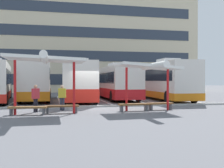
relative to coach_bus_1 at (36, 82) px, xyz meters
name	(u,v)px	position (x,y,z in m)	size (l,w,h in m)	color
ground_plane	(91,108)	(3.93, -7.83, -1.74)	(160.00, 160.00, 0.00)	slate
terminal_building	(66,40)	(3.96, 24.85, 7.49)	(43.76, 15.82, 21.23)	beige
coach_bus_1	(36,82)	(0.00, 0.00, 0.00)	(2.54, 10.11, 3.73)	silver
coach_bus_2	(78,82)	(3.63, -1.56, -0.07)	(3.15, 11.09, 3.65)	silver
coach_bus_3	(115,83)	(7.49, 0.61, -0.16)	(2.62, 11.44, 3.47)	silver
coach_bus_4	(162,81)	(11.75, -1.33, 0.06)	(2.91, 11.86, 3.79)	silver
lane_stripe_1	(16,101)	(-1.76, -0.43, -1.74)	(0.16, 14.00, 0.01)	white
lane_stripe_2	(59,100)	(2.03, -0.43, -1.74)	(0.16, 14.00, 0.01)	white
lane_stripe_3	(100,100)	(5.83, -0.43, -1.74)	(0.16, 14.00, 0.01)	white
lane_stripe_4	(138,99)	(9.63, -0.43, -1.74)	(0.16, 14.00, 0.01)	white
lane_stripe_5	(174,99)	(13.43, -0.43, -1.74)	(0.16, 14.00, 0.01)	white
waiting_shelter_0	(45,60)	(1.00, -11.16, 1.16)	(4.12, 4.63, 3.15)	red
bench_0	(28,108)	(0.10, -11.05, -1.40)	(2.02, 0.65, 0.45)	brown
bench_1	(62,107)	(1.90, -10.71, -1.40)	(1.87, 0.44, 0.45)	brown
waiting_shelter_1	(149,67)	(7.06, -10.58, 0.87)	(3.65, 4.10, 2.89)	red
bench_2	(134,105)	(6.16, -10.45, -1.40)	(1.91, 0.59, 0.45)	brown
bench_3	(160,104)	(7.96, -10.15, -1.41)	(1.70, 0.64, 0.45)	brown
platform_kerb	(90,106)	(3.93, -7.53, -1.68)	(44.00, 0.24, 0.12)	#ADADA8
waiting_passenger_0	(36,97)	(0.45, -9.87, -0.84)	(0.44, 0.50, 1.58)	black
waiting_passenger_1	(62,96)	(1.98, -9.12, -0.86)	(0.48, 0.29, 1.55)	#33384C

